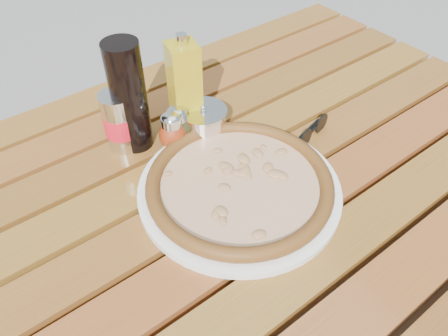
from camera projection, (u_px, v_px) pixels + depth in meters
table at (230, 213)px, 0.84m from camera, size 1.40×0.90×0.75m
plate at (239, 189)px, 0.78m from camera, size 0.47×0.47×0.01m
pizza at (240, 183)px, 0.77m from camera, size 0.46×0.46×0.03m
pepper_shaker at (172, 131)px, 0.84m from camera, size 0.07×0.07×0.08m
oregano_shaker at (178, 125)px, 0.86m from camera, size 0.07×0.07×0.08m
dark_bottle at (129, 97)px, 0.80m from camera, size 0.09×0.09×0.22m
soda_can at (121, 121)px, 0.83m from camera, size 0.07×0.07×0.12m
olive_oil_cruet at (185, 89)px, 0.85m from camera, size 0.07×0.07×0.21m
parmesan_tin at (204, 122)px, 0.88m from camera, size 0.11×0.11×0.07m
sunglasses at (312, 132)px, 0.88m from camera, size 0.11×0.05×0.04m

